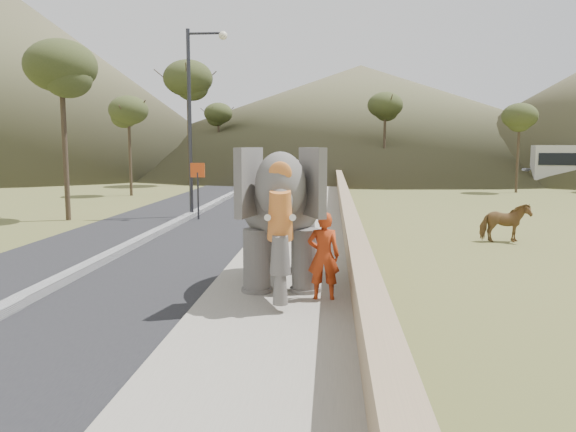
{
  "coord_description": "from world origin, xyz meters",
  "views": [
    {
      "loc": [
        1.09,
        -9.77,
        3.17
      ],
      "look_at": [
        0.2,
        1.7,
        1.7
      ],
      "focal_mm": 35.0,
      "sensor_mm": 36.0,
      "label": 1
    }
  ],
  "objects_px": {
    "lamppost": "(196,104)",
    "cow": "(505,223)",
    "elephant_and_man": "(282,217)",
    "motorcyclist": "(258,186)"
  },
  "relations": [
    {
      "from": "lamppost",
      "to": "cow",
      "type": "distance_m",
      "value": 13.34
    },
    {
      "from": "cow",
      "to": "elephant_and_man",
      "type": "distance_m",
      "value": 9.31
    },
    {
      "from": "elephant_and_man",
      "to": "motorcyclist",
      "type": "xyz_separation_m",
      "value": [
        -3.16,
        20.13,
        -0.81
      ]
    },
    {
      "from": "cow",
      "to": "elephant_and_man",
      "type": "relative_size",
      "value": 0.37
    },
    {
      "from": "cow",
      "to": "motorcyclist",
      "type": "bearing_deg",
      "value": 31.47
    },
    {
      "from": "cow",
      "to": "motorcyclist",
      "type": "xyz_separation_m",
      "value": [
        -9.88,
        13.74,
        0.14
      ]
    },
    {
      "from": "lamppost",
      "to": "cow",
      "type": "xyz_separation_m",
      "value": [
        11.42,
        -5.44,
        -4.23
      ]
    },
    {
      "from": "lamppost",
      "to": "cow",
      "type": "bearing_deg",
      "value": -25.47
    },
    {
      "from": "elephant_and_man",
      "to": "motorcyclist",
      "type": "relative_size",
      "value": 2.07
    },
    {
      "from": "lamppost",
      "to": "motorcyclist",
      "type": "height_order",
      "value": "lamppost"
    }
  ]
}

